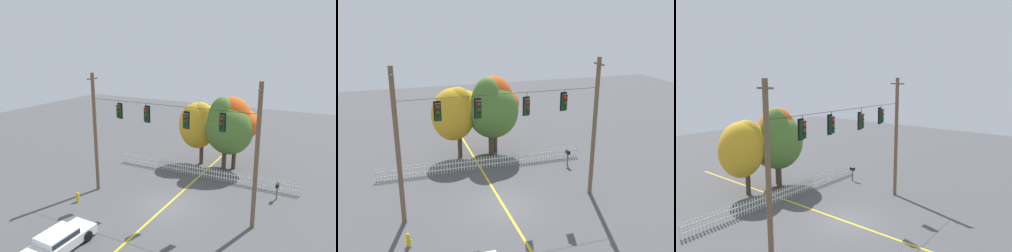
{
  "view_description": "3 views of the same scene",
  "coord_description": "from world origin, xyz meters",
  "views": [
    {
      "loc": [
        10.19,
        -19.14,
        11.35
      ],
      "look_at": [
        -0.12,
        0.51,
        5.79
      ],
      "focal_mm": 35.51,
      "sensor_mm": 36.0,
      "label": 1
    },
    {
      "loc": [
        -6.22,
        -20.21,
        12.06
      ],
      "look_at": [
        0.15,
        0.02,
        5.36
      ],
      "focal_mm": 39.88,
      "sensor_mm": 36.0,
      "label": 2
    },
    {
      "loc": [
        -15.28,
        -11.84,
        9.3
      ],
      "look_at": [
        -0.0,
        0.28,
        6.28
      ],
      "focal_mm": 33.88,
      "sensor_mm": 36.0,
      "label": 3
    }
  ],
  "objects": [
    {
      "name": "autumn_oak_far_east",
      "position": [
        1.89,
        9.39,
        4.17
      ],
      "size": [
        4.25,
        3.89,
        6.78
      ],
      "color": "#473828",
      "rests_on": "ground"
    },
    {
      "name": "traffic_signal_northbound_secondary",
      "position": [
        3.9,
        0.01,
        6.57
      ],
      "size": [
        0.43,
        0.38,
        1.37
      ],
      "color": "black"
    },
    {
      "name": "autumn_maple_mid",
      "position": [
        1.58,
        8.58,
        4.04
      ],
      "size": [
        4.25,
        3.72,
        6.83
      ],
      "color": "#473828",
      "rests_on": "ground"
    },
    {
      "name": "roadside_mailbox",
      "position": [
        6.8,
        4.72,
        1.05
      ],
      "size": [
        0.25,
        0.44,
        1.3
      ],
      "color": "brown",
      "rests_on": "ground"
    },
    {
      "name": "lane_centerline_stripe",
      "position": [
        0.0,
        0.0,
        0.0
      ],
      "size": [
        0.16,
        36.0,
        0.01
      ],
      "primitive_type": "cube",
      "color": "gold",
      "rests_on": "ground"
    },
    {
      "name": "autumn_maple_near_fence",
      "position": [
        -1.19,
        9.29,
        3.98
      ],
      "size": [
        4.4,
        3.56,
        6.04
      ],
      "color": "#473828",
      "rests_on": "ground"
    },
    {
      "name": "white_picket_fence",
      "position": [
        0.26,
        6.15,
        0.49
      ],
      "size": [
        16.17,
        0.06,
        0.98
      ],
      "color": "silver",
      "rests_on": "ground"
    },
    {
      "name": "traffic_signal_northbound_primary",
      "position": [
        -3.84,
        0.01,
        6.58
      ],
      "size": [
        0.43,
        0.38,
        1.34
      ],
      "color": "black"
    },
    {
      "name": "traffic_signal_westbound_side",
      "position": [
        -1.53,
        0.01,
        6.56
      ],
      "size": [
        0.43,
        0.38,
        1.39
      ],
      "color": "black"
    },
    {
      "name": "traffic_signal_southbound_primary",
      "position": [
        1.45,
        0.01,
        6.46
      ],
      "size": [
        0.43,
        0.38,
        1.47
      ],
      "color": "black"
    },
    {
      "name": "ground",
      "position": [
        0.0,
        0.0,
        0.0
      ],
      "size": [
        80.0,
        80.0,
        0.0
      ],
      "primitive_type": "plane",
      "color": "#4C4C4F"
    },
    {
      "name": "signal_support_span",
      "position": [
        0.0,
        0.0,
        4.7
      ],
      "size": [
        12.57,
        1.1,
        9.25
      ],
      "color": "brown",
      "rests_on": "ground"
    },
    {
      "name": "fire_hydrant",
      "position": [
        -6.05,
        -2.44,
        0.38
      ],
      "size": [
        0.38,
        0.22,
        0.77
      ],
      "color": "gold",
      "rests_on": "ground"
    }
  ]
}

